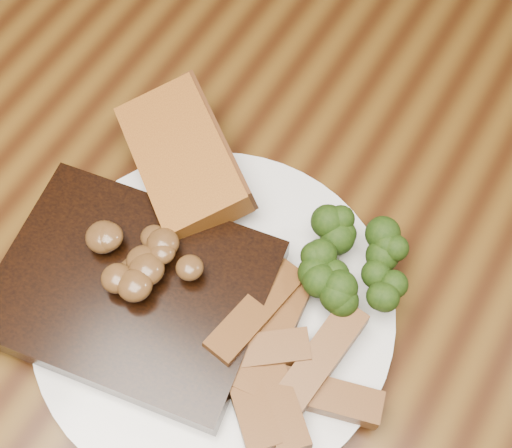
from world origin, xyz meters
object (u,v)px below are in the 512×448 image
at_px(plate, 214,311).
at_px(potato_wedges, 273,361).
at_px(dining_table, 247,282).
at_px(steak, 133,291).
at_px(garlic_bread, 185,173).

distance_m(plate, potato_wedges, 0.06).
height_order(dining_table, plate, plate).
relative_size(dining_table, plate, 6.25).
distance_m(dining_table, steak, 0.15).
bearing_deg(potato_wedges, plate, 166.27).
bearing_deg(steak, dining_table, 56.47).
distance_m(plate, steak, 0.06).
distance_m(steak, garlic_bread, 0.10).
distance_m(dining_table, potato_wedges, 0.16).
bearing_deg(steak, potato_wedges, -5.76).
relative_size(steak, potato_wedges, 1.64).
distance_m(steak, potato_wedges, 0.11).
bearing_deg(potato_wedges, steak, -175.74).
height_order(steak, potato_wedges, steak).
relative_size(dining_table, steak, 8.85).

